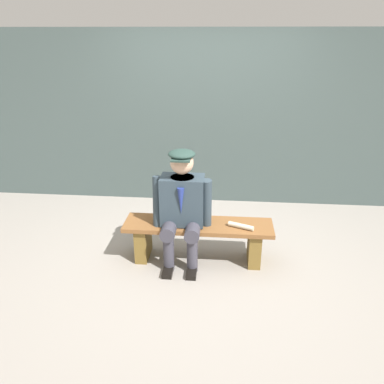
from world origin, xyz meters
TOP-DOWN VIEW (x-y plane):
  - ground_plane at (0.00, 0.00)m, footprint 30.00×30.00m
  - bench at (0.00, 0.00)m, footprint 1.54×0.40m
  - seated_man at (0.16, 0.05)m, footprint 0.60×0.55m
  - rolled_magazine at (-0.44, 0.07)m, footprint 0.26×0.14m
  - stadium_wall at (0.00, -1.70)m, footprint 12.00×0.24m

SIDE VIEW (x-z plane):
  - ground_plane at x=0.00m, z-range 0.00..0.00m
  - bench at x=0.00m, z-range 0.07..0.50m
  - rolled_magazine at x=-0.44m, z-range 0.42..0.47m
  - seated_man at x=0.16m, z-range 0.05..1.26m
  - stadium_wall at x=0.00m, z-range 0.00..2.31m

